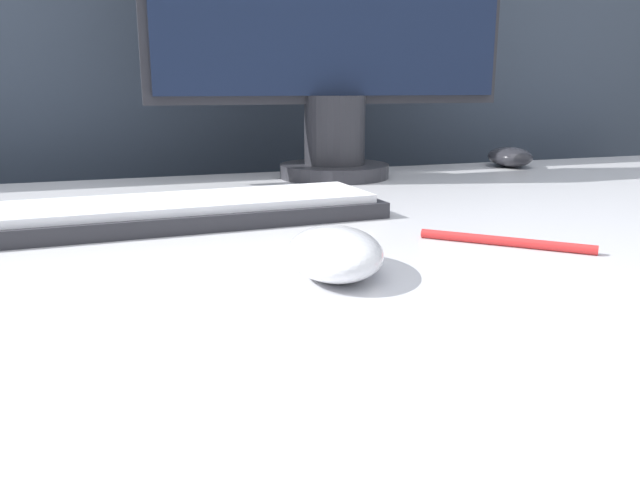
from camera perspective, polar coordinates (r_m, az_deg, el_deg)
The scene contains 6 objects.
partition_panel at distance 1.12m, azimuth -11.77°, elevation 4.25°, with size 5.00×0.03×1.33m.
computer_mouse_near at distance 0.44m, azimuth 1.37°, elevation -1.13°, with size 0.09×0.12×0.03m.
keyboard at distance 0.63m, azimuth -12.06°, elevation 2.62°, with size 0.40×0.13×0.02m.
monitor at distance 0.94m, azimuth 1.37°, elevation 20.98°, with size 0.54×0.16×0.47m.
computer_mouse_far at distance 1.11m, azimuth 16.97°, elevation 7.29°, with size 0.09×0.11×0.03m.
pen at distance 0.55m, azimuth 16.58°, elevation -0.12°, with size 0.11×0.11×0.01m.
Camera 1 is at (-0.14, -0.54, 0.84)m, focal length 35.00 mm.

